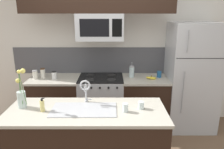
{
  "coord_description": "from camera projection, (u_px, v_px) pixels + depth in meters",
  "views": [
    {
      "loc": [
        0.19,
        -2.68,
        2.03
      ],
      "look_at": [
        0.19,
        0.27,
        1.16
      ],
      "focal_mm": 35.0,
      "sensor_mm": 36.0,
      "label": 1
    }
  ],
  "objects": [
    {
      "name": "rear_partition",
      "position": [
        118.0,
        52.0,
        4.01
      ],
      "size": [
        5.2,
        0.1,
        2.6
      ],
      "primitive_type": "cube",
      "color": "silver",
      "rests_on": "ground"
    },
    {
      "name": "splash_band",
      "position": [
        102.0,
        60.0,
        4.0
      ],
      "size": [
        3.2,
        0.01,
        0.48
      ],
      "primitive_type": "cube",
      "color": "#4C4C51",
      "rests_on": "rear_partition"
    },
    {
      "name": "back_counter_left",
      "position": [
        57.0,
        102.0,
        3.88
      ],
      "size": [
        0.86,
        0.65,
        0.91
      ],
      "color": "black",
      "rests_on": "ground"
    },
    {
      "name": "back_counter_right",
      "position": [
        144.0,
        102.0,
        3.88
      ],
      "size": [
        0.8,
        0.65,
        0.91
      ],
      "color": "black",
      "rests_on": "ground"
    },
    {
      "name": "stove_range",
      "position": [
        101.0,
        102.0,
        3.88
      ],
      "size": [
        0.76,
        0.64,
        0.93
      ],
      "color": "#B7BABF",
      "rests_on": "ground"
    },
    {
      "name": "microwave",
      "position": [
        100.0,
        27.0,
        3.49
      ],
      "size": [
        0.74,
        0.4,
        0.42
      ],
      "color": "#B7BABF"
    },
    {
      "name": "refrigerator",
      "position": [
        191.0,
        77.0,
        3.77
      ],
      "size": [
        0.82,
        0.74,
        1.85
      ],
      "color": "#B7BABF",
      "rests_on": "ground"
    },
    {
      "name": "storage_jar_tall",
      "position": [
        35.0,
        74.0,
        3.7
      ],
      "size": [
        0.08,
        0.08,
        0.15
      ],
      "color": "silver",
      "rests_on": "back_counter_left"
    },
    {
      "name": "storage_jar_medium",
      "position": [
        43.0,
        73.0,
        3.75
      ],
      "size": [
        0.08,
        0.08,
        0.17
      ],
      "color": "silver",
      "rests_on": "back_counter_left"
    },
    {
      "name": "storage_jar_short",
      "position": [
        54.0,
        75.0,
        3.7
      ],
      "size": [
        0.08,
        0.08,
        0.13
      ],
      "color": "silver",
      "rests_on": "back_counter_left"
    },
    {
      "name": "banana_bunch",
      "position": [
        151.0,
        78.0,
        3.69
      ],
      "size": [
        0.19,
        0.11,
        0.08
      ],
      "color": "yellow",
      "rests_on": "back_counter_right"
    },
    {
      "name": "french_press",
      "position": [
        132.0,
        72.0,
        3.78
      ],
      "size": [
        0.09,
        0.09,
        0.27
      ],
      "color": "silver",
      "rests_on": "back_counter_right"
    },
    {
      "name": "coffee_tin",
      "position": [
        159.0,
        74.0,
        3.79
      ],
      "size": [
        0.08,
        0.08,
        0.11
      ],
      "primitive_type": "cylinder",
      "color": "#1E5184",
      "rests_on": "back_counter_right"
    },
    {
      "name": "island_counter",
      "position": [
        88.0,
        144.0,
        2.68
      ],
      "size": [
        1.87,
        0.75,
        0.91
      ],
      "color": "black",
      "rests_on": "ground"
    },
    {
      "name": "kitchen_sink",
      "position": [
        84.0,
        115.0,
        2.57
      ],
      "size": [
        0.76,
        0.4,
        0.16
      ],
      "color": "#ADAFB5",
      "rests_on": "island_counter"
    },
    {
      "name": "sink_faucet",
      "position": [
        85.0,
        88.0,
        2.69
      ],
      "size": [
        0.14,
        0.14,
        0.31
      ],
      "color": "#B7BABF",
      "rests_on": "island_counter"
    },
    {
      "name": "dish_soap_bottle",
      "position": [
        42.0,
        106.0,
        2.5
      ],
      "size": [
        0.06,
        0.05,
        0.16
      ],
      "color": "#DBCC75",
      "rests_on": "island_counter"
    },
    {
      "name": "drinking_glass",
      "position": [
        125.0,
        108.0,
        2.49
      ],
      "size": [
        0.07,
        0.07,
        0.1
      ],
      "color": "silver",
      "rests_on": "island_counter"
    },
    {
      "name": "spare_glass",
      "position": [
        141.0,
        105.0,
        2.57
      ],
      "size": [
        0.07,
        0.07,
        0.09
      ],
      "color": "silver",
      "rests_on": "island_counter"
    },
    {
      "name": "flower_vase",
      "position": [
        22.0,
        97.0,
        2.58
      ],
      "size": [
        0.16,
        0.15,
        0.5
      ],
      "color": "silver",
      "rests_on": "island_counter"
    }
  ]
}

